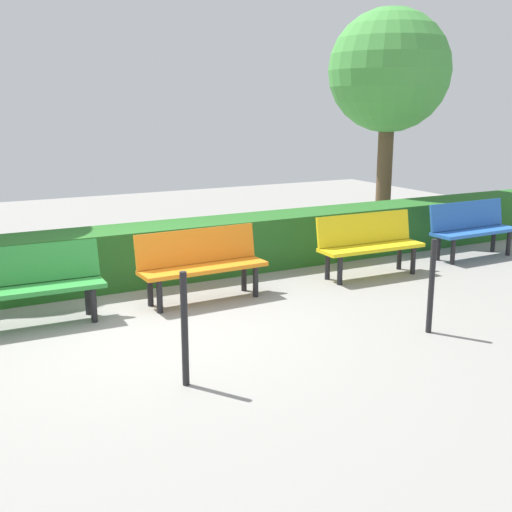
{
  "coord_description": "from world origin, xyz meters",
  "views": [
    {
      "loc": [
        2.02,
        6.27,
        2.33
      ],
      "look_at": [
        -1.43,
        -0.25,
        0.55
      ],
      "focal_mm": 44.19,
      "sensor_mm": 36.0,
      "label": 1
    }
  ],
  "objects_px": {
    "bench_blue": "(472,227)",
    "tree_near": "(389,72)",
    "bench_yellow": "(369,242)",
    "bench_green": "(30,282)",
    "bench_orange": "(201,261)"
  },
  "relations": [
    {
      "from": "bench_blue",
      "to": "tree_near",
      "type": "bearing_deg",
      "value": -96.42
    },
    {
      "from": "bench_yellow",
      "to": "tree_near",
      "type": "bearing_deg",
      "value": -130.75
    },
    {
      "from": "bench_green",
      "to": "tree_near",
      "type": "xyz_separation_m",
      "value": [
        -6.8,
        -2.5,
        2.42
      ]
    },
    {
      "from": "bench_orange",
      "to": "bench_green",
      "type": "height_order",
      "value": "bench_orange"
    },
    {
      "from": "bench_blue",
      "to": "bench_green",
      "type": "distance_m",
      "value": 6.57
    },
    {
      "from": "bench_green",
      "to": "tree_near",
      "type": "distance_m",
      "value": 7.63
    },
    {
      "from": "bench_blue",
      "to": "bench_orange",
      "type": "relative_size",
      "value": 0.96
    },
    {
      "from": "bench_orange",
      "to": "bench_green",
      "type": "distance_m",
      "value": 1.97
    },
    {
      "from": "bench_blue",
      "to": "tree_near",
      "type": "height_order",
      "value": "tree_near"
    },
    {
      "from": "tree_near",
      "to": "bench_yellow",
      "type": "bearing_deg",
      "value": 47.83
    },
    {
      "from": "bench_orange",
      "to": "tree_near",
      "type": "relative_size",
      "value": 0.39
    },
    {
      "from": "bench_yellow",
      "to": "bench_orange",
      "type": "relative_size",
      "value": 0.98
    },
    {
      "from": "bench_orange",
      "to": "tree_near",
      "type": "height_order",
      "value": "tree_near"
    },
    {
      "from": "bench_green",
      "to": "tree_near",
      "type": "height_order",
      "value": "tree_near"
    },
    {
      "from": "bench_yellow",
      "to": "tree_near",
      "type": "xyz_separation_m",
      "value": [
        -2.34,
        -2.58,
        2.42
      ]
    }
  ]
}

